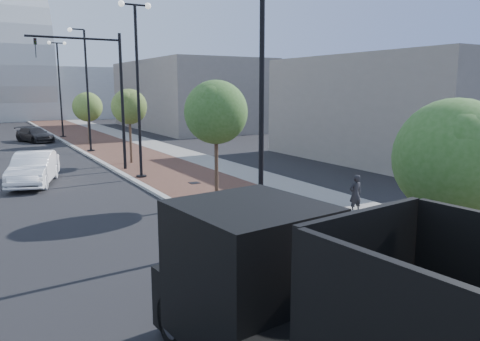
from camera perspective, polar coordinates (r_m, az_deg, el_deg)
sidewalk at (r=43.65m, az=-16.00°, el=3.46°), size 7.00×140.00×0.12m
concrete_strip at (r=44.39m, az=-12.62°, el=3.73°), size 2.40×140.00×0.13m
curb at (r=42.93m, az=-20.53°, el=3.11°), size 0.30×140.00×0.14m
white_sedan at (r=25.90m, az=-24.23°, el=0.22°), size 3.21×5.34×1.66m
dark_car_far at (r=46.20m, az=-24.10°, el=4.08°), size 3.37×4.97×1.34m
pedestrian at (r=18.85m, az=14.12°, el=-2.84°), size 0.60×0.42×1.55m
streetlight_1 at (r=14.30m, az=2.30°, el=7.83°), size 1.44×0.56×9.21m
streetlight_2 at (r=25.27m, az=-12.53°, el=9.75°), size 1.72×0.56×9.28m
streetlight_3 at (r=36.85m, az=-18.53°, el=8.82°), size 1.44×0.56×9.21m
streetlight_4 at (r=48.66m, az=-21.44°, el=9.44°), size 1.72×0.56×9.28m
traffic_mast at (r=27.90m, az=-16.27°, el=9.95°), size 5.09×0.20×8.00m
tree_0 at (r=10.85m, az=25.05°, el=1.37°), size 2.57×2.56×4.74m
tree_1 at (r=19.25m, az=-2.92°, el=7.21°), size 2.65×2.65×5.26m
tree_2 at (r=30.40m, az=-13.52°, el=7.69°), size 2.32×2.25×4.86m
tree_3 at (r=42.04m, az=-18.34°, el=7.49°), size 2.55×2.52×4.55m
convention_center at (r=87.19m, az=-27.39°, el=9.86°), size 50.00×30.00×50.00m
commercial_block_ne at (r=56.99m, az=-6.42°, el=9.28°), size 12.00×22.00×8.00m
commercial_block_e at (r=33.52m, az=18.62°, el=7.28°), size 10.00×16.00×7.00m
utility_cover_1 at (r=14.72m, az=12.85°, el=-9.11°), size 0.50×0.50×0.02m
utility_cover_2 at (r=23.63m, az=-5.67°, el=-1.54°), size 0.50×0.50×0.02m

